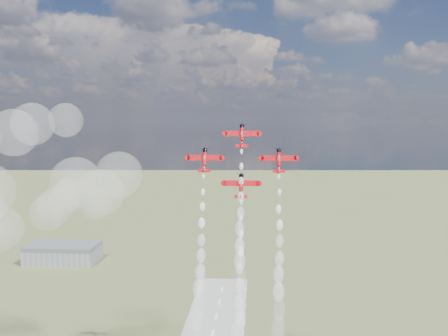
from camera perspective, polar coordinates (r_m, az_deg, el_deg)
name	(u,v)px	position (r m, az deg, el deg)	size (l,w,h in m)	color
hangar	(63,253)	(369.62, -18.79, -9.63)	(50.00, 28.00, 13.00)	gray
plane_lead	(242,135)	(164.36, 2.17, 3.94)	(11.93, 5.37, 8.16)	#B9090E
plane_left	(205,160)	(162.55, -2.36, 0.99)	(11.93, 5.37, 8.16)	#B9090E
plane_right	(279,160)	(161.70, 6.62, 0.94)	(11.93, 5.37, 8.16)	#B9090E
plane_slot	(241,185)	(159.33, 2.07, -2.10)	(11.93, 5.37, 8.16)	#B9090E
smoke_trail_lead	(239,291)	(155.12, 1.80, -14.56)	(5.74, 24.14, 58.07)	white
smoke_trail_left	(198,320)	(156.10, -3.17, -17.75)	(5.38, 24.28, 58.58)	white
smoke_trail_right	(279,322)	(155.06, 6.68, -17.91)	(5.38, 24.58, 58.08)	white
drifted_smoke_cloud	(45,178)	(192.99, -20.78, -1.14)	(67.20, 43.13, 56.57)	white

